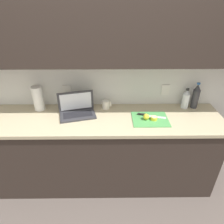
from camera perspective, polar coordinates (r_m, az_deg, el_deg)
The scene contains 12 objects.
ground_plane at distance 2.66m, azimuth -2.93°, elevation -18.31°, with size 12.00×12.00×0.00m, color #564C47.
wall_back at distance 2.04m, azimuth -3.88°, elevation 17.90°, with size 5.20×0.38×2.60m.
counter_unit at distance 2.34m, azimuth -3.72°, elevation -10.85°, with size 2.58×0.62×0.90m.
laptop at distance 2.15m, azimuth -9.97°, elevation 0.73°, with size 0.41×0.30×0.23m.
cutting_board at distance 2.08m, azimuth 10.84°, elevation -2.02°, with size 0.37×0.29×0.01m, color #4C9E51.
knife at distance 2.12m, azimuth 9.84°, elevation -0.85°, with size 0.29×0.10×0.02m.
lemon_half_cut at distance 2.07m, azimuth 11.90°, elevation -1.72°, with size 0.07×0.07×0.04m.
lemon_whole_beside at distance 2.05m, azimuth 9.75°, elevation -1.35°, with size 0.06×0.06×0.06m.
bottle_green_soda at distance 2.37m, azimuth 20.32°, elevation 3.50°, with size 0.08×0.08×0.23m.
bottle_oil_tall at distance 2.39m, azimuth 22.80°, elevation 4.14°, with size 0.08×0.08×0.30m.
measuring_cup at distance 2.23m, azimuth -1.73°, elevation 2.17°, with size 0.10×0.08×0.09m.
paper_towel_roll at distance 2.31m, azimuth -20.34°, elevation 3.71°, with size 0.11×0.11×0.27m.
Camera 1 is at (0.11, -1.76, 2.00)m, focal length 32.00 mm.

